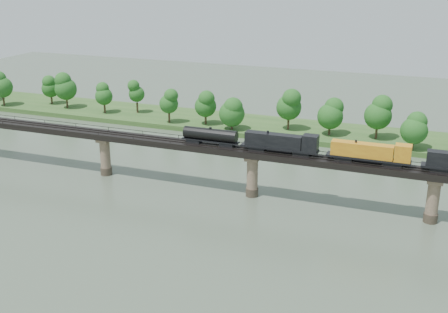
% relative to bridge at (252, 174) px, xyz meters
% --- Properties ---
extents(ground, '(400.00, 400.00, 0.00)m').
position_rel_bridge_xyz_m(ground, '(0.00, -30.00, -5.46)').
color(ground, '#3E4C3C').
rests_on(ground, ground).
extents(far_bank, '(300.00, 24.00, 1.60)m').
position_rel_bridge_xyz_m(far_bank, '(0.00, 55.00, -4.66)').
color(far_bank, '#2C4F1F').
rests_on(far_bank, ground).
extents(bridge, '(236.00, 30.00, 11.50)m').
position_rel_bridge_xyz_m(bridge, '(0.00, 0.00, 0.00)').
color(bridge, '#473A2D').
rests_on(bridge, ground).
extents(bridge_superstructure, '(220.00, 4.90, 0.75)m').
position_rel_bridge_xyz_m(bridge_superstructure, '(0.00, 0.00, 6.33)').
color(bridge_superstructure, black).
rests_on(bridge_superstructure, bridge).
extents(far_treeline, '(289.06, 17.54, 13.60)m').
position_rel_bridge_xyz_m(far_treeline, '(-8.21, 50.52, 3.37)').
color(far_treeline, '#382619').
rests_on(far_treeline, far_bank).
extents(freight_train, '(72.16, 2.81, 4.97)m').
position_rel_bridge_xyz_m(freight_train, '(19.61, -0.00, 8.41)').
color(freight_train, black).
rests_on(freight_train, bridge).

